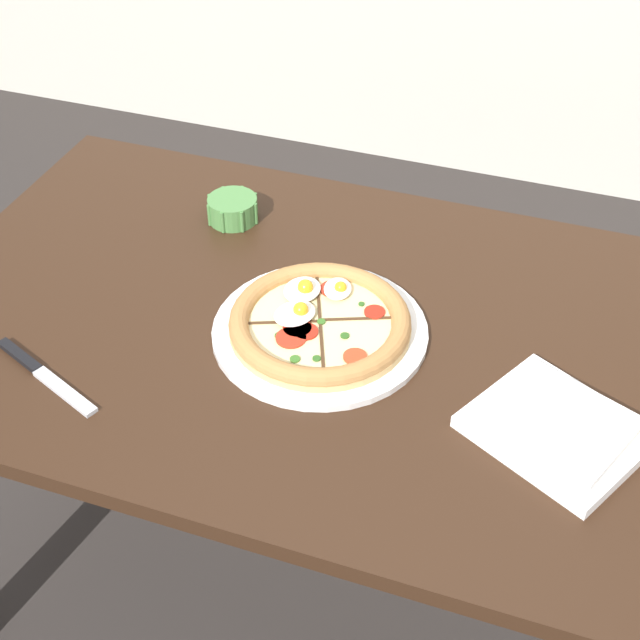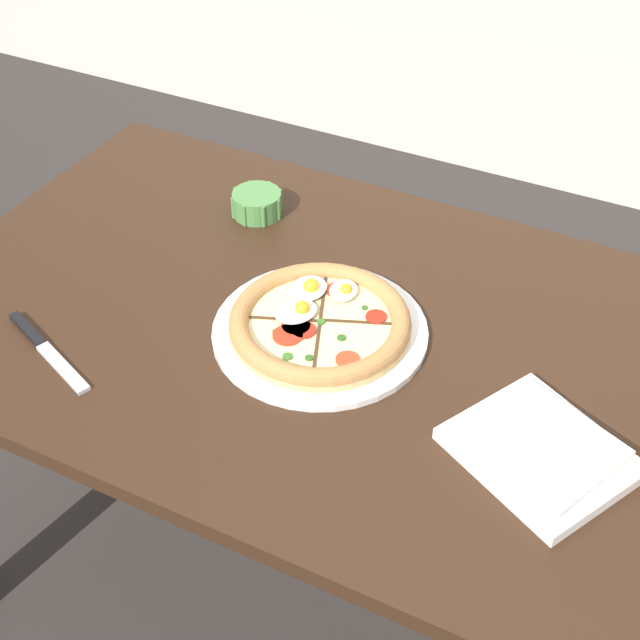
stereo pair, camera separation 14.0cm
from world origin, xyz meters
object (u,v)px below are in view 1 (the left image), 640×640
Objects in this scene: knife_main at (44,375)px; pizza at (320,324)px; dining_table at (372,377)px; napkin_folded at (557,427)px; ramekin_bowl at (233,208)px.

pizza is at bearing 54.98° from knife_main.
napkin_folded reaches higher than dining_table.
dining_table is 5.31× the size of napkin_folded.
pizza is 0.40m from napkin_folded.
ramekin_bowl is (-0.34, 0.23, 0.11)m from dining_table.
pizza is (-0.08, -0.02, 0.11)m from dining_table.
pizza is 1.57× the size of knife_main.
dining_table is 0.34m from napkin_folded.
knife_main is (-0.75, -0.13, -0.01)m from napkin_folded.
knife_main reaches higher than dining_table.
napkin_folded is at bearing 32.74° from knife_main.
dining_table is 0.14m from pizza.
knife_main is at bearing -169.77° from napkin_folded.
napkin_folded is 1.32× the size of knife_main.
knife_main is (-0.36, -0.23, -0.02)m from pizza.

